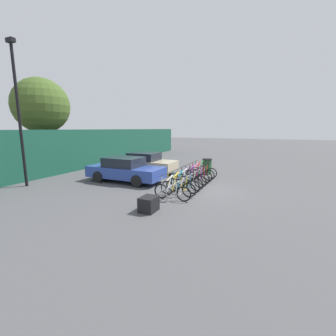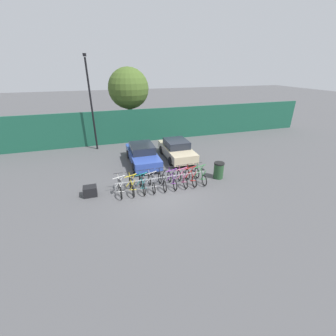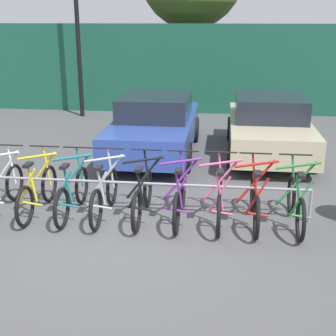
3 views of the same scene
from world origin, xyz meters
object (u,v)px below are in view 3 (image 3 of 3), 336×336
bicycle_silver (104,195)px  bicycle_yellow (38,192)px  bicycle_pink (220,200)px  bicycle_red (255,202)px  bicycle_white (1,190)px  bicycle_purple (180,198)px  bicycle_black (142,196)px  car_beige (269,126)px  car_blue (155,125)px  bike_rack (144,186)px  bicycle_teal (72,193)px  bicycle_green (296,203)px

bicycle_silver → bicycle_yellow: bearing=-176.4°
bicycle_pink → bicycle_red: same height
bicycle_white → bicycle_yellow: (0.64, 0.00, 0.00)m
bicycle_white → bicycle_yellow: bearing=0.8°
bicycle_pink → bicycle_purple: bearing=179.0°
bicycle_black → car_beige: 4.68m
bicycle_purple → car_blue: bearing=100.6°
bicycle_red → bicycle_silver: bearing=178.0°
bicycle_red → car_beige: bearing=80.7°
bike_rack → bicycle_silver: bearing=-166.9°
bicycle_teal → bicycle_silver: size_ratio=1.00×
bicycle_white → bicycle_yellow: 0.64m
bicycle_silver → bicycle_purple: size_ratio=1.00×
bicycle_teal → bicycle_purple: same height
bicycle_pink → car_blue: size_ratio=0.39×
bicycle_black → car_blue: bearing=95.9°
bicycle_silver → bicycle_green: 3.05m
bicycle_yellow → bicycle_green: (4.18, 0.00, 0.00)m
bicycle_red → bicycle_green: 0.63m
bicycle_yellow → car_beige: 5.76m
bicycle_purple → bicycle_green: bearing=-3.6°
bicycle_white → bicycle_teal: size_ratio=1.00×
bicycle_purple → bicycle_black: bearing=176.4°
bicycle_white → bike_rack: bearing=4.3°
bicycle_yellow → bicycle_red: same height
bicycle_teal → bike_rack: bearing=6.8°
bike_rack → bicycle_yellow: bicycle_yellow is taller
bicycle_purple → bicycle_red: (1.18, 0.00, 0.00)m
bicycle_silver → bicycle_green: size_ratio=1.00×
car_blue → bicycle_silver: bearing=-94.0°
bicycle_teal → bicycle_silver: same height
bicycle_teal → bicycle_silver: (0.54, 0.00, 0.00)m
bicycle_purple → bicycle_pink: same height
bicycle_black → bicycle_red: size_ratio=1.00×
bicycle_yellow → bicycle_pink: 3.00m
bicycle_yellow → bicycle_silver: same height
bicycle_silver → bicycle_pink: same height
bicycle_white → bicycle_black: same height
bicycle_white → car_beige: 6.23m
bicycle_yellow → bicycle_purple: (2.37, 0.00, 0.00)m
bicycle_white → bicycle_purple: (3.01, 0.00, 0.00)m
bicycle_green → car_blue: size_ratio=0.39×
bike_rack → bicycle_black: bicycle_black is taller
bike_rack → car_blue: car_blue is taller
bicycle_pink → car_blue: 4.16m
bicycle_red → car_beige: car_beige is taller
bicycle_teal → bicycle_black: 1.17m
bicycle_white → bicycle_green: bearing=0.8°
car_blue → car_beige: (2.67, 0.23, -0.00)m
bicycle_black → car_blue: size_ratio=0.39×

